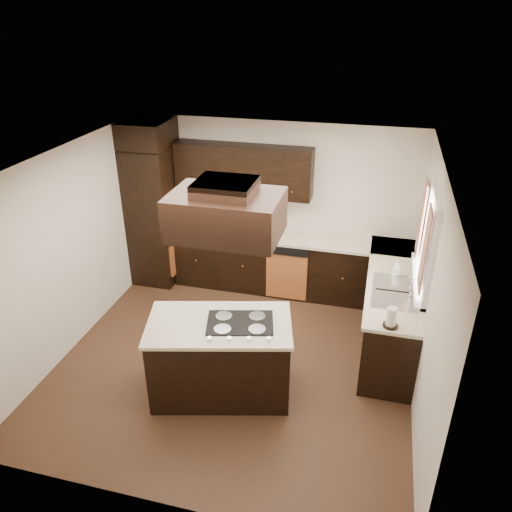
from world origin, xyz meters
name	(u,v)px	position (x,y,z in m)	size (l,w,h in m)	color
floor	(236,359)	(0.00, 0.00, -0.01)	(4.20, 4.20, 0.02)	brown
ceiling	(232,162)	(0.00, 0.00, 2.51)	(4.20, 4.20, 0.02)	white
wall_back	(275,205)	(0.00, 2.11, 1.25)	(4.20, 0.02, 2.50)	silver
wall_front	(156,399)	(0.00, -2.11, 1.25)	(4.20, 0.02, 2.50)	silver
wall_left	(70,250)	(-2.11, 0.00, 1.25)	(0.02, 4.20, 2.50)	silver
wall_right	(429,295)	(2.11, 0.00, 1.25)	(0.02, 4.20, 2.50)	silver
oven_column	(155,215)	(-1.78, 1.71, 1.06)	(0.65, 0.75, 2.12)	black
wall_oven_face	(176,214)	(-1.43, 1.71, 1.12)	(0.05, 0.62, 0.78)	#C16932
base_cabinets_back	(271,262)	(0.03, 1.80, 0.44)	(2.93, 0.60, 0.88)	black
base_cabinets_right	(390,310)	(1.80, 0.90, 0.44)	(0.60, 2.40, 0.88)	black
countertop_back	(272,235)	(0.03, 1.79, 0.90)	(2.93, 0.63, 0.04)	beige
countertop_right	(393,279)	(1.79, 0.90, 0.90)	(0.63, 2.40, 0.04)	beige
upper_cabinets	(243,170)	(-0.43, 1.93, 1.81)	(2.00, 0.34, 0.72)	black
dishwasher_front	(287,276)	(0.33, 1.50, 0.40)	(0.60, 0.05, 0.72)	#C16932
window_frame	(428,238)	(2.07, 0.55, 1.65)	(0.06, 1.32, 1.12)	white
window_pane	(431,238)	(2.10, 0.55, 1.65)	(0.00, 1.20, 1.00)	white
curtain_left	(425,250)	(2.01, 0.13, 1.70)	(0.02, 0.34, 0.90)	beige
curtain_right	(422,219)	(2.01, 0.97, 1.70)	(0.02, 0.34, 0.90)	beige
sink_rim	(395,291)	(1.80, 0.55, 0.92)	(0.52, 0.84, 0.01)	silver
island	(220,359)	(0.00, -0.58, 0.44)	(1.48, 0.81, 0.88)	black
island_top	(219,325)	(0.00, -0.58, 0.90)	(1.54, 0.86, 0.04)	beige
cooktop	(240,323)	(0.21, -0.52, 0.93)	(0.70, 0.47, 0.01)	black
range_hood	(226,215)	(0.10, -0.55, 2.16)	(1.05, 0.72, 0.42)	black
hood_duct	(225,187)	(0.10, -0.55, 2.44)	(0.55, 0.50, 0.13)	black
blender_base	(196,223)	(-1.14, 1.80, 0.97)	(0.15, 0.15, 0.10)	silver
blender_pitcher	(196,212)	(-1.14, 1.80, 1.15)	(0.13, 0.13, 0.26)	silver
spice_rack	(245,224)	(-0.35, 1.71, 1.07)	(0.35, 0.09, 0.30)	black
mixing_bowl	(202,226)	(-1.03, 1.73, 0.95)	(0.28, 0.28, 0.07)	white
soap_bottle	(396,268)	(1.81, 0.96, 1.02)	(0.09, 0.09, 0.19)	white
paper_towel	(391,318)	(1.76, -0.19, 1.03)	(0.10, 0.10, 0.23)	white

